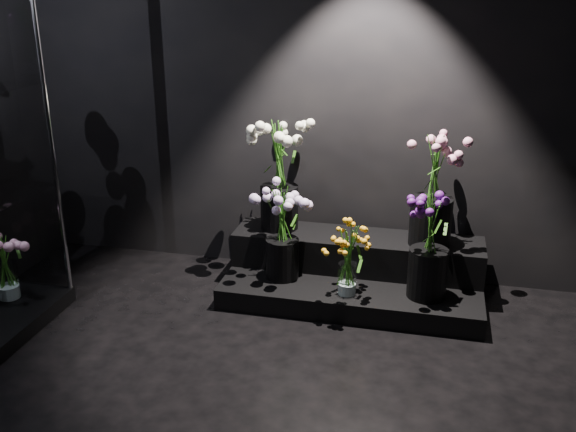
% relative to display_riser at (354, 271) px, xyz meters
% --- Properties ---
extents(wall_back, '(4.00, 0.00, 4.00)m').
position_rel_display_riser_xyz_m(wall_back, '(-0.43, 0.34, 1.24)').
color(wall_back, black).
rests_on(wall_back, floor).
extents(display_riser, '(1.72, 0.76, 0.38)m').
position_rel_display_riser_xyz_m(display_riser, '(0.00, 0.00, 0.00)').
color(display_riser, black).
rests_on(display_riser, floor).
extents(bouquet_orange_bells, '(0.28, 0.28, 0.48)m').
position_rel_display_riser_xyz_m(bouquet_orange_bells, '(-0.00, -0.32, 0.24)').
color(bouquet_orange_bells, white).
rests_on(bouquet_orange_bells, display_riser).
extents(bouquet_lilac, '(0.50, 0.50, 0.63)m').
position_rel_display_riser_xyz_m(bouquet_lilac, '(-0.47, -0.17, 0.36)').
color(bouquet_lilac, black).
rests_on(bouquet_lilac, display_riser).
extents(bouquet_purple, '(0.32, 0.32, 0.69)m').
position_rel_display_riser_xyz_m(bouquet_purple, '(0.49, -0.23, 0.36)').
color(bouquet_purple, black).
rests_on(bouquet_purple, display_riser).
extents(bouquet_cream_roses, '(0.45, 0.45, 0.77)m').
position_rel_display_riser_xyz_m(bouquet_cream_roses, '(-0.56, 0.14, 0.66)').
color(bouquet_cream_roses, black).
rests_on(bouquet_cream_roses, display_riser).
extents(bouquet_pink_roses, '(0.43, 0.43, 0.75)m').
position_rel_display_riser_xyz_m(bouquet_pink_roses, '(0.48, 0.07, 0.63)').
color(bouquet_pink_roses, black).
rests_on(bouquet_pink_roses, display_riser).
extents(bouquet_case_base_pink, '(0.35, 0.35, 0.45)m').
position_rel_display_riser_xyz_m(bouquet_case_base_pink, '(-2.15, -0.78, 0.18)').
color(bouquet_case_base_pink, white).
rests_on(bouquet_case_base_pink, display_case).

